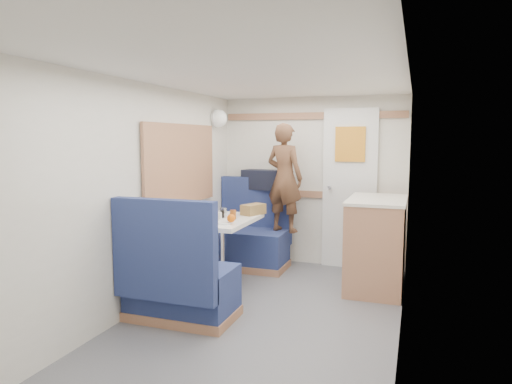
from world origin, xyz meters
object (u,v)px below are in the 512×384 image
at_px(galley_counter, 376,243).
at_px(bread_loaf, 253,209).
at_px(orange_fruit, 231,218).
at_px(tumbler_right, 223,213).
at_px(tray, 216,221).
at_px(pepper_grinder, 222,215).
at_px(dinette_table, 220,234).
at_px(beer_glass, 233,215).
at_px(person, 284,178).
at_px(bench_far, 250,242).
at_px(bench_near, 179,286).
at_px(tumbler_left, 185,218).
at_px(cheese_block, 211,220).
at_px(wine_glass, 207,207).
at_px(dome_light, 218,118).
at_px(duffel_bag, 263,180).
at_px(tumbler_mid, 210,209).
at_px(salt_grinder, 220,217).

distance_m(galley_counter, bread_loaf, 1.30).
relative_size(orange_fruit, tumbler_right, 0.73).
xyz_separation_m(tray, pepper_grinder, (0.02, 0.12, 0.04)).
bearing_deg(dinette_table, beer_glass, 2.38).
xyz_separation_m(person, orange_fruit, (-0.19, -1.13, -0.29)).
distance_m(bench_far, bench_near, 1.73).
height_order(tray, tumbler_right, tumbler_right).
relative_size(person, tray, 3.32).
bearing_deg(tumbler_left, bench_far, 79.23).
xyz_separation_m(orange_fruit, cheese_block, (-0.20, -0.01, -0.02)).
xyz_separation_m(orange_fruit, beer_glass, (-0.08, 0.25, -0.01)).
relative_size(dinette_table, orange_fruit, 11.70).
bearing_deg(tumbler_left, bread_loaf, 55.89).
bearing_deg(wine_glass, person, 62.59).
height_order(bench_near, dome_light, dome_light).
height_order(duffel_bag, wine_glass, duffel_bag).
distance_m(wine_glass, beer_glass, 0.27).
distance_m(person, tumbler_right, 1.00).
bearing_deg(dome_light, galley_counter, -9.18).
bearing_deg(tumbler_left, galley_counter, 27.16).
distance_m(beer_glass, bread_loaf, 0.35).
relative_size(galley_counter, duffel_bag, 1.87).
distance_m(galley_counter, tumbler_left, 1.93).
xyz_separation_m(tumbler_right, pepper_grinder, (0.02, -0.06, -0.01)).
distance_m(bench_near, tray, 0.82).
xyz_separation_m(beer_glass, bread_loaf, (0.09, 0.34, 0.01)).
distance_m(duffel_bag, bread_loaf, 0.83).
xyz_separation_m(duffel_bag, tumbler_mid, (-0.27, -0.94, -0.24)).
xyz_separation_m(dinette_table, wine_glass, (-0.10, -0.10, 0.28)).
bearing_deg(bench_far, dome_light, -177.88).
bearing_deg(dome_light, orange_fruit, -60.93).
xyz_separation_m(tumbler_left, tumbler_mid, (0.03, 0.50, 0.01)).
height_order(dinette_table, galley_counter, galley_counter).
distance_m(bench_near, tumbler_left, 0.75).
xyz_separation_m(dinette_table, duffel_bag, (0.07, 1.12, 0.45)).
relative_size(dinette_table, bench_near, 0.88).
xyz_separation_m(dome_light, salt_grinder, (0.44, -0.97, -0.99)).
bearing_deg(salt_grinder, person, 70.58).
height_order(bench_far, person, person).
bearing_deg(dome_light, tumbler_left, -81.96).
bearing_deg(person, tray, 86.83).
bearing_deg(tray, person, 69.99).
bearing_deg(person, orange_fruit, 97.22).
distance_m(tray, pepper_grinder, 0.13).
distance_m(bench_near, beer_glass, 1.00).
height_order(pepper_grinder, bread_loaf, bread_loaf).
xyz_separation_m(dome_light, orange_fruit, (0.61, -1.09, -0.97)).
bearing_deg(wine_glass, bench_near, -82.37).
xyz_separation_m(dinette_table, bench_far, (-0.00, 0.86, -0.27)).
bearing_deg(tumbler_left, tumbler_right, 52.49).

